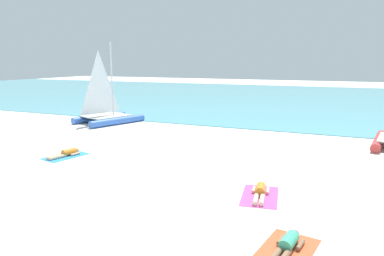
{
  "coord_description": "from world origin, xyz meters",
  "views": [
    {
      "loc": [
        6.22,
        -8.92,
        4.17
      ],
      "look_at": [
        0.0,
        5.49,
        1.2
      ],
      "focal_mm": 33.39,
      "sensor_mm": 36.0,
      "label": 1
    }
  ],
  "objects_px": {
    "sailboat_blue": "(107,111)",
    "sunbather_middle": "(260,191)",
    "towel_middle": "(260,196)",
    "towel_left": "(65,156)",
    "towel_right": "(286,252)",
    "sunbather_right": "(287,245)",
    "sunbather_left": "(67,153)"
  },
  "relations": [
    {
      "from": "sunbather_left",
      "to": "towel_middle",
      "type": "height_order",
      "value": "sunbather_left"
    },
    {
      "from": "sunbather_left",
      "to": "towel_right",
      "type": "distance_m",
      "value": 11.12
    },
    {
      "from": "sunbather_left",
      "to": "sunbather_right",
      "type": "xyz_separation_m",
      "value": [
        10.23,
        -4.32,
        0.0
      ]
    },
    {
      "from": "towel_right",
      "to": "towel_middle",
      "type": "bearing_deg",
      "value": 112.57
    },
    {
      "from": "sailboat_blue",
      "to": "sunbather_middle",
      "type": "distance_m",
      "value": 15.49
    },
    {
      "from": "towel_middle",
      "to": "towel_right",
      "type": "height_order",
      "value": "same"
    },
    {
      "from": "towel_left",
      "to": "sunbather_left",
      "type": "height_order",
      "value": "sunbather_left"
    },
    {
      "from": "sailboat_blue",
      "to": "towel_right",
      "type": "xyz_separation_m",
      "value": [
        13.82,
        -12.19,
        -0.8
      ]
    },
    {
      "from": "towel_middle",
      "to": "sunbather_right",
      "type": "height_order",
      "value": "sunbather_right"
    },
    {
      "from": "towel_left",
      "to": "sunbather_right",
      "type": "distance_m",
      "value": 11.1
    },
    {
      "from": "towel_middle",
      "to": "sunbather_middle",
      "type": "distance_m",
      "value": 0.14
    },
    {
      "from": "towel_middle",
      "to": "towel_right",
      "type": "xyz_separation_m",
      "value": [
        1.27,
        -3.05,
        0.0
      ]
    },
    {
      "from": "towel_right",
      "to": "sunbather_middle",
      "type": "bearing_deg",
      "value": 112.3
    },
    {
      "from": "towel_middle",
      "to": "sunbather_left",
      "type": "bearing_deg",
      "value": 171.5
    },
    {
      "from": "towel_middle",
      "to": "sailboat_blue",
      "type": "bearing_deg",
      "value": 143.95
    },
    {
      "from": "sailboat_blue",
      "to": "towel_left",
      "type": "xyz_separation_m",
      "value": [
        3.58,
        -7.87,
        -0.8
      ]
    },
    {
      "from": "sunbather_right",
      "to": "sunbather_middle",
      "type": "bearing_deg",
      "value": 122.35
    },
    {
      "from": "sailboat_blue",
      "to": "towel_left",
      "type": "height_order",
      "value": "sailboat_blue"
    },
    {
      "from": "sailboat_blue",
      "to": "sunbather_left",
      "type": "bearing_deg",
      "value": -45.58
    },
    {
      "from": "towel_left",
      "to": "sunbather_right",
      "type": "relative_size",
      "value": 1.21
    },
    {
      "from": "towel_right",
      "to": "sunbather_right",
      "type": "distance_m",
      "value": 0.14
    },
    {
      "from": "sailboat_blue",
      "to": "sunbather_left",
      "type": "relative_size",
      "value": 3.47
    },
    {
      "from": "sunbather_left",
      "to": "sunbather_middle",
      "type": "height_order",
      "value": "same"
    },
    {
      "from": "sunbather_left",
      "to": "sailboat_blue",
      "type": "bearing_deg",
      "value": 127.32
    },
    {
      "from": "sailboat_blue",
      "to": "sunbather_middle",
      "type": "xyz_separation_m",
      "value": [
        12.54,
        -9.07,
        -0.67
      ]
    },
    {
      "from": "towel_left",
      "to": "sunbather_right",
      "type": "height_order",
      "value": "sunbather_right"
    },
    {
      "from": "sailboat_blue",
      "to": "towel_middle",
      "type": "distance_m",
      "value": 15.55
    },
    {
      "from": "sailboat_blue",
      "to": "towel_middle",
      "type": "height_order",
      "value": "sailboat_blue"
    },
    {
      "from": "towel_left",
      "to": "towel_middle",
      "type": "height_order",
      "value": "same"
    },
    {
      "from": "towel_left",
      "to": "towel_right",
      "type": "height_order",
      "value": "same"
    },
    {
      "from": "sailboat_blue",
      "to": "sunbather_left",
      "type": "xyz_separation_m",
      "value": [
        3.6,
        -7.8,
        -0.67
      ]
    },
    {
      "from": "towel_left",
      "to": "towel_right",
      "type": "bearing_deg",
      "value": -22.88
    }
  ]
}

